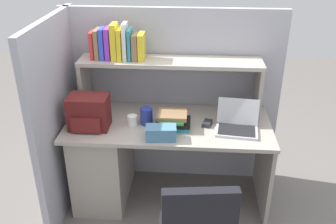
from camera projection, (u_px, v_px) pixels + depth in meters
ground_plane at (168, 197)px, 3.28m from camera, size 8.00×8.00×0.00m
desk at (122, 156)px, 3.13m from camera, size 1.60×0.70×0.73m
cubicle_partition_rear at (172, 98)px, 3.28m from camera, size 1.84×0.05×1.55m
cubicle_partition_left at (60, 117)px, 2.95m from camera, size 0.05×1.06×1.55m
overhead_hutch at (170, 72)px, 2.98m from camera, size 1.44×0.28×0.45m
reference_books_on_shelf at (117, 44)px, 2.91m from camera, size 0.42×0.17×0.28m
laptop at (237, 124)px, 2.84m from camera, size 0.34×0.29×0.22m
backpack at (89, 113)px, 2.84m from camera, size 0.30×0.22×0.26m
computer_mouse at (207, 123)px, 2.92m from camera, size 0.09×0.12×0.03m
paper_cup at (132, 120)px, 2.90m from camera, size 0.08×0.08×0.08m
tissue_box at (161, 133)px, 2.71m from camera, size 0.23×0.14×0.10m
snack_canister at (146, 116)px, 2.92m from camera, size 0.10×0.10×0.13m
desk_book_stack at (173, 121)px, 2.86m from camera, size 0.26×0.19×0.12m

